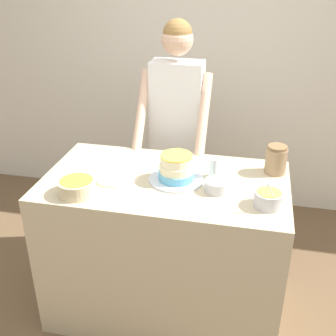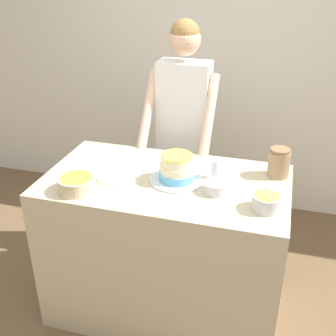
{
  "view_description": "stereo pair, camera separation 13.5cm",
  "coord_description": "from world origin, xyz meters",
  "px_view_note": "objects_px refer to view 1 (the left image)",
  "views": [
    {
      "loc": [
        0.47,
        -1.68,
        2.1
      ],
      "look_at": [
        0.03,
        0.35,
        1.05
      ],
      "focal_mm": 45.0,
      "sensor_mm": 36.0,
      "label": 1
    },
    {
      "loc": [
        0.6,
        -1.65,
        2.1
      ],
      "look_at": [
        0.03,
        0.35,
        1.05
      ],
      "focal_mm": 45.0,
      "sensor_mm": 36.0,
      "label": 2
    }
  ],
  "objects_px": {
    "ceramic_plate": "(115,177)",
    "frosting_bowl_orange": "(77,186)",
    "cake": "(176,169)",
    "frosting_bowl_yellow": "(269,198)",
    "stoneware_jar": "(276,160)",
    "person_baker": "(176,117)",
    "frosting_bowl_pink": "(217,185)",
    "drinking_glass": "(214,168)"
  },
  "relations": [
    {
      "from": "person_baker",
      "to": "ceramic_plate",
      "type": "relative_size",
      "value": 7.44
    },
    {
      "from": "cake",
      "to": "stoneware_jar",
      "type": "xyz_separation_m",
      "value": [
        0.55,
        0.22,
        0.02
      ]
    },
    {
      "from": "frosting_bowl_yellow",
      "to": "cake",
      "type": "bearing_deg",
      "value": 161.1
    },
    {
      "from": "frosting_bowl_orange",
      "to": "frosting_bowl_yellow",
      "type": "relative_size",
      "value": 1.24
    },
    {
      "from": "frosting_bowl_orange",
      "to": "drinking_glass",
      "type": "bearing_deg",
      "value": 26.6
    },
    {
      "from": "cake",
      "to": "stoneware_jar",
      "type": "distance_m",
      "value": 0.59
    },
    {
      "from": "frosting_bowl_yellow",
      "to": "ceramic_plate",
      "type": "bearing_deg",
      "value": 171.97
    },
    {
      "from": "cake",
      "to": "frosting_bowl_orange",
      "type": "relative_size",
      "value": 1.53
    },
    {
      "from": "ceramic_plate",
      "to": "frosting_bowl_yellow",
      "type": "bearing_deg",
      "value": -8.03
    },
    {
      "from": "frosting_bowl_yellow",
      "to": "drinking_glass",
      "type": "relative_size",
      "value": 1.38
    },
    {
      "from": "frosting_bowl_orange",
      "to": "ceramic_plate",
      "type": "distance_m",
      "value": 0.26
    },
    {
      "from": "person_baker",
      "to": "ceramic_plate",
      "type": "distance_m",
      "value": 0.78
    },
    {
      "from": "cake",
      "to": "frosting_bowl_yellow",
      "type": "distance_m",
      "value": 0.54
    },
    {
      "from": "stoneware_jar",
      "to": "frosting_bowl_yellow",
      "type": "bearing_deg",
      "value": -95.48
    },
    {
      "from": "cake",
      "to": "ceramic_plate",
      "type": "bearing_deg",
      "value": -171.14
    },
    {
      "from": "cake",
      "to": "frosting_bowl_yellow",
      "type": "height_order",
      "value": "frosting_bowl_yellow"
    },
    {
      "from": "ceramic_plate",
      "to": "stoneware_jar",
      "type": "bearing_deg",
      "value": 16.71
    },
    {
      "from": "frosting_bowl_orange",
      "to": "ceramic_plate",
      "type": "bearing_deg",
      "value": 56.05
    },
    {
      "from": "frosting_bowl_yellow",
      "to": "person_baker",
      "type": "bearing_deg",
      "value": 126.89
    },
    {
      "from": "frosting_bowl_pink",
      "to": "frosting_bowl_orange",
      "type": "bearing_deg",
      "value": -165.21
    },
    {
      "from": "cake",
      "to": "drinking_glass",
      "type": "height_order",
      "value": "cake"
    },
    {
      "from": "frosting_bowl_orange",
      "to": "ceramic_plate",
      "type": "xyz_separation_m",
      "value": [
        0.14,
        0.21,
        -0.04
      ]
    },
    {
      "from": "ceramic_plate",
      "to": "drinking_glass",
      "type": "bearing_deg",
      "value": 13.93
    },
    {
      "from": "frosting_bowl_pink",
      "to": "frosting_bowl_yellow",
      "type": "height_order",
      "value": "frosting_bowl_yellow"
    },
    {
      "from": "person_baker",
      "to": "ceramic_plate",
      "type": "xyz_separation_m",
      "value": [
        -0.21,
        -0.74,
        -0.12
      ]
    },
    {
      "from": "person_baker",
      "to": "drinking_glass",
      "type": "relative_size",
      "value": 14.51
    },
    {
      "from": "frosting_bowl_yellow",
      "to": "stoneware_jar",
      "type": "xyz_separation_m",
      "value": [
        0.04,
        0.39,
        0.04
      ]
    },
    {
      "from": "ceramic_plate",
      "to": "stoneware_jar",
      "type": "relative_size",
      "value": 1.37
    },
    {
      "from": "ceramic_plate",
      "to": "stoneware_jar",
      "type": "distance_m",
      "value": 0.94
    },
    {
      "from": "ceramic_plate",
      "to": "cake",
      "type": "bearing_deg",
      "value": 8.86
    },
    {
      "from": "ceramic_plate",
      "to": "frosting_bowl_orange",
      "type": "bearing_deg",
      "value": -123.95
    },
    {
      "from": "cake",
      "to": "ceramic_plate",
      "type": "xyz_separation_m",
      "value": [
        -0.35,
        -0.05,
        -0.06
      ]
    },
    {
      "from": "drinking_glass",
      "to": "stoneware_jar",
      "type": "distance_m",
      "value": 0.37
    },
    {
      "from": "person_baker",
      "to": "frosting_bowl_pink",
      "type": "distance_m",
      "value": 0.85
    },
    {
      "from": "person_baker",
      "to": "cake",
      "type": "height_order",
      "value": "person_baker"
    },
    {
      "from": "frosting_bowl_orange",
      "to": "drinking_glass",
      "type": "height_order",
      "value": "drinking_glass"
    },
    {
      "from": "cake",
      "to": "frosting_bowl_yellow",
      "type": "xyz_separation_m",
      "value": [
        0.51,
        -0.18,
        -0.02
      ]
    },
    {
      "from": "frosting_bowl_yellow",
      "to": "stoneware_jar",
      "type": "bearing_deg",
      "value": 84.52
    },
    {
      "from": "frosting_bowl_yellow",
      "to": "drinking_glass",
      "type": "bearing_deg",
      "value": 139.88
    },
    {
      "from": "person_baker",
      "to": "frosting_bowl_orange",
      "type": "bearing_deg",
      "value": -110.33
    },
    {
      "from": "frosting_bowl_orange",
      "to": "frosting_bowl_yellow",
      "type": "distance_m",
      "value": 1.01
    },
    {
      "from": "person_baker",
      "to": "stoneware_jar",
      "type": "bearing_deg",
      "value": -34.61
    }
  ]
}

